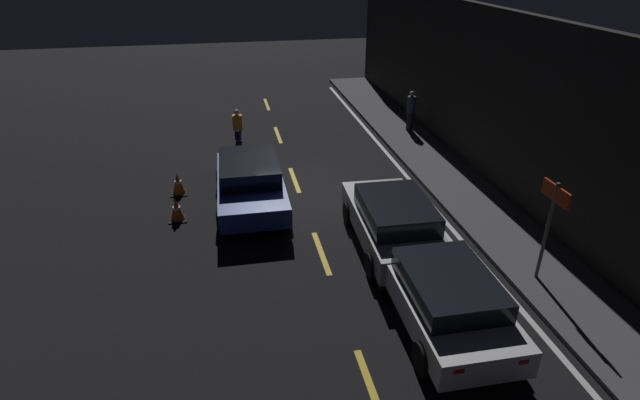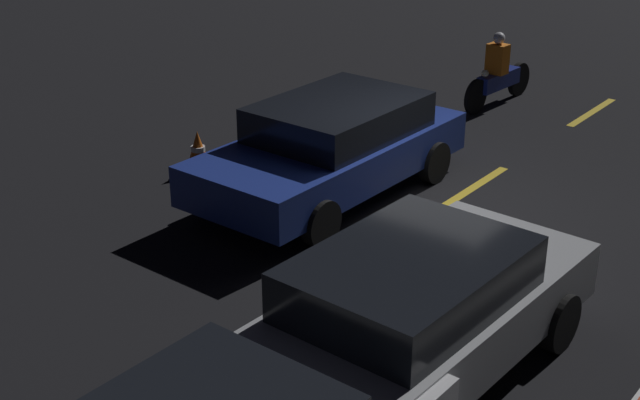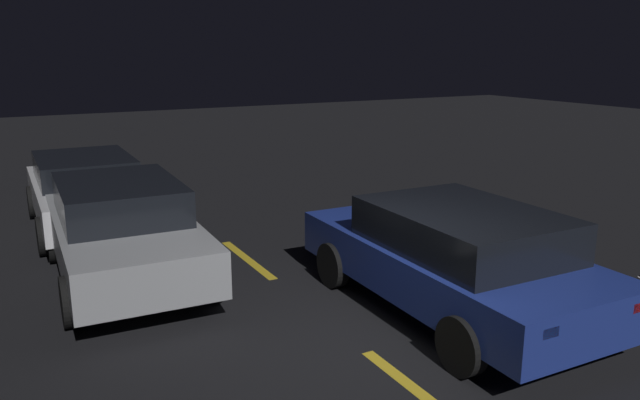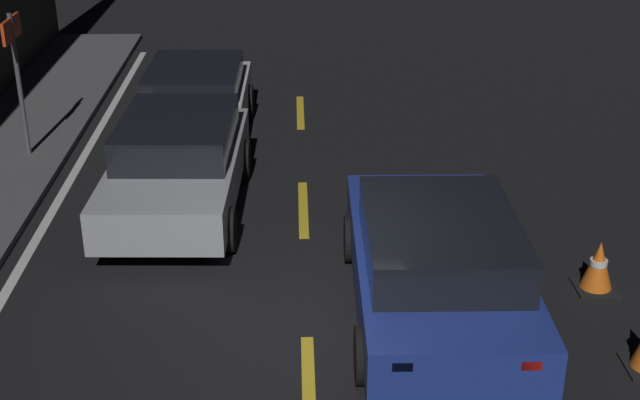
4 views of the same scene
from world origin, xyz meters
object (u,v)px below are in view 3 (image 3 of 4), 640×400
hatchback_silver (123,228)px  sedan_blue (453,255)px  sedan_white (87,190)px  traffic_cone_mid (538,249)px

hatchback_silver → sedan_blue: bearing=49.2°
sedan_white → traffic_cone_mid: (-5.54, -5.56, -0.40)m
sedan_blue → traffic_cone_mid: 2.25m
sedan_blue → traffic_cone_mid: bearing=-74.2°
sedan_blue → sedan_white: size_ratio=1.07×
traffic_cone_mid → sedan_white: bearing=45.1°
hatchback_silver → sedan_white: hatchback_silver is taller
traffic_cone_mid → sedan_blue: bearing=105.0°
sedan_blue → sedan_white: sedan_blue is taller
sedan_blue → sedan_white: (6.12, 3.42, -0.02)m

